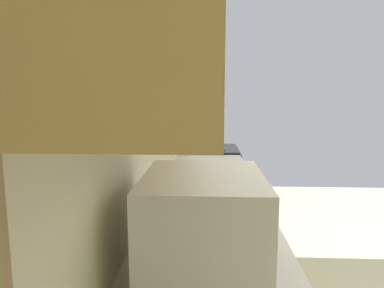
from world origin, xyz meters
TOP-DOWN VIEW (x-y plane):
  - wall_back at (0.00, 1.68)m, footprint 4.42×0.12m
  - upper_cabinets at (-0.36, 1.47)m, footprint 2.75×0.31m
  - oven_range at (1.75, 1.30)m, footprint 0.68×0.66m
  - microwave at (-0.83, 1.33)m, footprint 0.48×0.40m
  - bowl at (0.72, 1.26)m, footprint 0.15×0.15m

SIDE VIEW (x-z plane):
  - oven_range at x=1.75m, z-range -0.07..0.99m
  - bowl at x=0.72m, z-range 0.89..0.93m
  - microwave at x=-0.83m, z-range 0.88..1.22m
  - wall_back at x=0.00m, z-range 0.00..2.78m
  - upper_cabinets at x=-0.36m, z-range 1.45..2.11m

